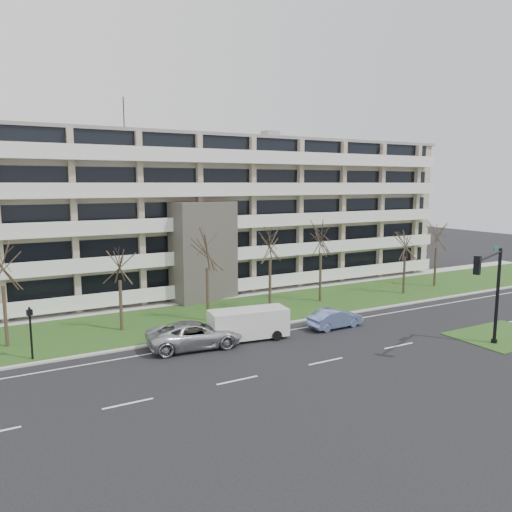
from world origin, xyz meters
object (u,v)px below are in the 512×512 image
blue_sedan (335,318)px  traffic_signal (491,285)px  silver_pickup (195,335)px  white_van (249,321)px  pedestrian_signal (30,326)px

blue_sedan → traffic_signal: 10.96m
silver_pickup → blue_sedan: silver_pickup is taller
white_van → pedestrian_signal: bearing=175.8°
silver_pickup → blue_sedan: bearing=-87.7°
traffic_signal → white_van: bearing=119.4°
traffic_signal → pedestrian_signal: traffic_signal is taller
silver_pickup → blue_sedan: 10.86m
traffic_signal → pedestrian_signal: (-25.64, 12.42, -2.24)m
blue_sedan → traffic_signal: (5.27, -8.90, 3.63)m
silver_pickup → traffic_signal: (16.10, -9.76, 3.48)m
silver_pickup → traffic_signal: traffic_signal is taller
blue_sedan → pedestrian_signal: (-20.37, 3.52, 1.39)m
silver_pickup → blue_sedan: size_ratio=1.44×
silver_pickup → pedestrian_signal: pedestrian_signal is taller
blue_sedan → white_van: white_van is taller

